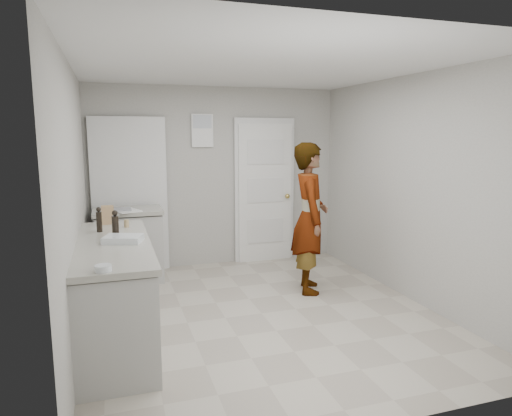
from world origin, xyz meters
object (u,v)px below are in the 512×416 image
object	(u,v)px
oil_cruet_a	(115,224)
baking_dish	(123,239)
egg_bowl	(103,268)
oil_cruet_b	(99,220)
person	(310,218)
cake_mix_box	(108,215)
spice_jar	(127,223)

from	to	relation	value
oil_cruet_a	baking_dish	distance (m)	0.26
baking_dish	egg_bowl	xyz separation A→B (m)	(-0.16, -0.85, -0.00)
oil_cruet_a	egg_bowl	bearing A→B (deg)	-95.31
oil_cruet_b	baking_dish	distance (m)	0.55
baking_dish	egg_bowl	world-z (taller)	baking_dish
person	cake_mix_box	xyz separation A→B (m)	(-2.25, 0.10, 0.14)
oil_cruet_a	oil_cruet_b	bearing A→B (deg)	118.58
person	egg_bowl	distance (m)	2.80
person	spice_jar	distance (m)	2.08
person	oil_cruet_a	xyz separation A→B (m)	(-2.18, -0.53, 0.16)
spice_jar	oil_cruet_b	distance (m)	0.31
spice_jar	egg_bowl	size ratio (longest dim) A/B	0.66
cake_mix_box	oil_cruet_b	bearing A→B (deg)	-106.34
oil_cruet_a	egg_bowl	size ratio (longest dim) A/B	2.15
oil_cruet_a	oil_cruet_b	world-z (taller)	oil_cruet_a
spice_jar	oil_cruet_a	world-z (taller)	oil_cruet_a
person	baking_dish	xyz separation A→B (m)	(-2.13, -0.76, 0.07)
person	oil_cruet_b	size ratio (longest dim) A/B	7.28
baking_dish	cake_mix_box	bearing A→B (deg)	98.18
spice_jar	baking_dish	world-z (taller)	spice_jar
egg_bowl	spice_jar	bearing A→B (deg)	81.97
person	oil_cruet_a	size ratio (longest dim) A/B	7.14
spice_jar	oil_cruet_b	size ratio (longest dim) A/B	0.31
person	egg_bowl	world-z (taller)	person
oil_cruet_b	baking_dish	size ratio (longest dim) A/B	0.65
spice_jar	egg_bowl	xyz separation A→B (m)	(-0.21, -1.50, -0.02)
spice_jar	baking_dish	size ratio (longest dim) A/B	0.20
cake_mix_box	baking_dish	world-z (taller)	cake_mix_box
person	spice_jar	xyz separation A→B (m)	(-2.07, -0.11, 0.08)
oil_cruet_a	baking_dish	world-z (taller)	oil_cruet_a
cake_mix_box	egg_bowl	xyz separation A→B (m)	(-0.03, -1.71, -0.08)
oil_cruet_b	spice_jar	bearing A→B (deg)	30.57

